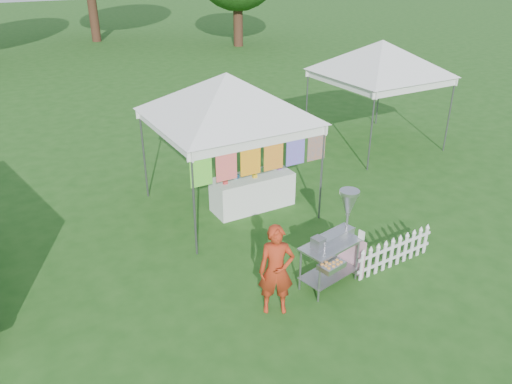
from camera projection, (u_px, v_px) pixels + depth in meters
ground at (324, 289)px, 8.45m from camera, size 120.00×120.00×0.00m
canopy_main at (227, 73)px, 9.88m from camera, size 4.24×4.24×3.45m
canopy_right at (383, 40)px, 13.51m from camera, size 4.24×4.24×3.45m
donut_cart at (339, 233)px, 8.27m from camera, size 1.19×1.00×1.63m
vendor at (276, 270)px, 7.64m from camera, size 0.66×0.58×1.52m
picket_fence at (395, 252)px, 8.95m from camera, size 1.80×0.12×0.56m
display_table at (253, 192)px, 11.00m from camera, size 1.80×0.70×0.76m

